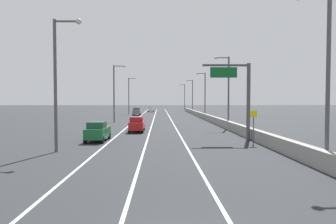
{
  "coord_description": "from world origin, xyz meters",
  "views": [
    {
      "loc": [
        -0.77,
        -7.68,
        3.96
      ],
      "look_at": [
        0.64,
        44.58,
        1.91
      ],
      "focal_mm": 33.25,
      "sensor_mm": 36.0,
      "label": 1
    }
  ],
  "objects_px": {
    "lamp_post_left_far": "(130,93)",
    "car_red_0": "(137,124)",
    "lamp_post_right_second": "(227,87)",
    "lamp_post_left_near": "(59,76)",
    "lamp_post_right_fifth": "(184,95)",
    "speed_advisory_sign": "(253,125)",
    "lamp_post_right_third": "(204,92)",
    "lamp_post_right_near": "(324,68)",
    "lamp_post_left_mid": "(115,89)",
    "lamp_post_right_fourth": "(192,94)",
    "overhead_sign_gantry": "(241,92)",
    "car_white_1": "(151,109)",
    "car_gray_2": "(137,111)",
    "car_green_3": "(98,131)"
  },
  "relations": [
    {
      "from": "lamp_post_left_near",
      "to": "lamp_post_left_mid",
      "type": "bearing_deg",
      "value": 90.23
    },
    {
      "from": "lamp_post_right_near",
      "to": "lamp_post_left_near",
      "type": "relative_size",
      "value": 1.0
    },
    {
      "from": "lamp_post_right_second",
      "to": "car_gray_2",
      "type": "xyz_separation_m",
      "value": [
        -15.25,
        36.34,
        -4.77
      ]
    },
    {
      "from": "lamp_post_left_far",
      "to": "car_white_1",
      "type": "distance_m",
      "value": 18.0
    },
    {
      "from": "lamp_post_left_mid",
      "to": "lamp_post_right_fourth",
      "type": "bearing_deg",
      "value": 66.52
    },
    {
      "from": "lamp_post_left_near",
      "to": "car_gray_2",
      "type": "height_order",
      "value": "lamp_post_left_near"
    },
    {
      "from": "lamp_post_left_mid",
      "to": "car_gray_2",
      "type": "height_order",
      "value": "lamp_post_left_mid"
    },
    {
      "from": "overhead_sign_gantry",
      "to": "lamp_post_right_fifth",
      "type": "height_order",
      "value": "lamp_post_right_fifth"
    },
    {
      "from": "overhead_sign_gantry",
      "to": "car_white_1",
      "type": "relative_size",
      "value": 1.73
    },
    {
      "from": "car_green_3",
      "to": "car_red_0",
      "type": "bearing_deg",
      "value": 70.39
    },
    {
      "from": "lamp_post_right_fifth",
      "to": "speed_advisory_sign",
      "type": "bearing_deg",
      "value": -90.68
    },
    {
      "from": "lamp_post_right_near",
      "to": "lamp_post_left_mid",
      "type": "xyz_separation_m",
      "value": [
        -17.16,
        36.89,
        0.0
      ]
    },
    {
      "from": "lamp_post_left_mid",
      "to": "car_white_1",
      "type": "distance_m",
      "value": 47.89
    },
    {
      "from": "lamp_post_right_second",
      "to": "car_red_0",
      "type": "bearing_deg",
      "value": -158.1
    },
    {
      "from": "lamp_post_right_fifth",
      "to": "lamp_post_left_mid",
      "type": "relative_size",
      "value": 1.0
    },
    {
      "from": "lamp_post_right_third",
      "to": "car_red_0",
      "type": "xyz_separation_m",
      "value": [
        -12.7,
        -30.66,
        -4.84
      ]
    },
    {
      "from": "speed_advisory_sign",
      "to": "lamp_post_right_third",
      "type": "bearing_deg",
      "value": 87.91
    },
    {
      "from": "lamp_post_right_third",
      "to": "lamp_post_left_mid",
      "type": "height_order",
      "value": "same"
    },
    {
      "from": "lamp_post_left_far",
      "to": "car_gray_2",
      "type": "xyz_separation_m",
      "value": [
        2.37,
        -5.7,
        -4.77
      ]
    },
    {
      "from": "lamp_post_right_near",
      "to": "lamp_post_right_fifth",
      "type": "height_order",
      "value": "same"
    },
    {
      "from": "lamp_post_right_fourth",
      "to": "car_gray_2",
      "type": "relative_size",
      "value": 2.21
    },
    {
      "from": "lamp_post_left_near",
      "to": "lamp_post_left_far",
      "type": "height_order",
      "value": "same"
    },
    {
      "from": "lamp_post_right_near",
      "to": "lamp_post_right_fifth",
      "type": "distance_m",
      "value": 102.96
    },
    {
      "from": "lamp_post_right_second",
      "to": "lamp_post_left_near",
      "type": "relative_size",
      "value": 1.0
    },
    {
      "from": "overhead_sign_gantry",
      "to": "speed_advisory_sign",
      "type": "xyz_separation_m",
      "value": [
        0.44,
        -2.67,
        -2.96
      ]
    },
    {
      "from": "lamp_post_right_near",
      "to": "lamp_post_right_fifth",
      "type": "relative_size",
      "value": 1.0
    },
    {
      "from": "lamp_post_right_near",
      "to": "lamp_post_right_second",
      "type": "height_order",
      "value": "same"
    },
    {
      "from": "lamp_post_right_near",
      "to": "car_red_0",
      "type": "height_order",
      "value": "lamp_post_right_near"
    },
    {
      "from": "lamp_post_right_second",
      "to": "car_gray_2",
      "type": "relative_size",
      "value": 2.21
    },
    {
      "from": "overhead_sign_gantry",
      "to": "lamp_post_right_third",
      "type": "height_order",
      "value": "lamp_post_right_third"
    },
    {
      "from": "lamp_post_right_third",
      "to": "lamp_post_left_far",
      "type": "distance_m",
      "value": 24.34
    },
    {
      "from": "speed_advisory_sign",
      "to": "car_gray_2",
      "type": "height_order",
      "value": "speed_advisory_sign"
    },
    {
      "from": "lamp_post_left_far",
      "to": "car_green_3",
      "type": "relative_size",
      "value": 2.35
    },
    {
      "from": "lamp_post_right_second",
      "to": "lamp_post_right_fourth",
      "type": "height_order",
      "value": "same"
    },
    {
      "from": "speed_advisory_sign",
      "to": "car_red_0",
      "type": "bearing_deg",
      "value": 135.05
    },
    {
      "from": "lamp_post_right_fifth",
      "to": "overhead_sign_gantry",
      "type": "bearing_deg",
      "value": -90.98
    },
    {
      "from": "lamp_post_right_fifth",
      "to": "lamp_post_left_near",
      "type": "bearing_deg",
      "value": -99.98
    },
    {
      "from": "car_white_1",
      "to": "lamp_post_right_near",
      "type": "bearing_deg",
      "value": -81.71
    },
    {
      "from": "speed_advisory_sign",
      "to": "lamp_post_left_far",
      "type": "height_order",
      "value": "lamp_post_left_far"
    },
    {
      "from": "overhead_sign_gantry",
      "to": "lamp_post_left_far",
      "type": "relative_size",
      "value": 0.75
    },
    {
      "from": "lamp_post_right_second",
      "to": "lamp_post_left_near",
      "type": "distance_m",
      "value": 26.06
    },
    {
      "from": "lamp_post_left_far",
      "to": "car_red_0",
      "type": "height_order",
      "value": "lamp_post_left_far"
    },
    {
      "from": "overhead_sign_gantry",
      "to": "lamp_post_right_third",
      "type": "distance_m",
      "value": 39.21
    },
    {
      "from": "speed_advisory_sign",
      "to": "lamp_post_left_mid",
      "type": "height_order",
      "value": "lamp_post_left_mid"
    },
    {
      "from": "speed_advisory_sign",
      "to": "lamp_post_right_fifth",
      "type": "distance_m",
      "value": 93.39
    },
    {
      "from": "car_gray_2",
      "to": "lamp_post_left_far",
      "type": "bearing_deg",
      "value": 112.55
    },
    {
      "from": "lamp_post_right_third",
      "to": "car_white_1",
      "type": "height_order",
      "value": "lamp_post_right_third"
    },
    {
      "from": "lamp_post_right_near",
      "to": "lamp_post_left_near",
      "type": "xyz_separation_m",
      "value": [
        -17.04,
        6.0,
        0.0
      ]
    },
    {
      "from": "lamp_post_right_fourth",
      "to": "car_green_3",
      "type": "bearing_deg",
      "value": -103.58
    },
    {
      "from": "lamp_post_right_fifth",
      "to": "lamp_post_left_far",
      "type": "height_order",
      "value": "same"
    }
  ]
}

